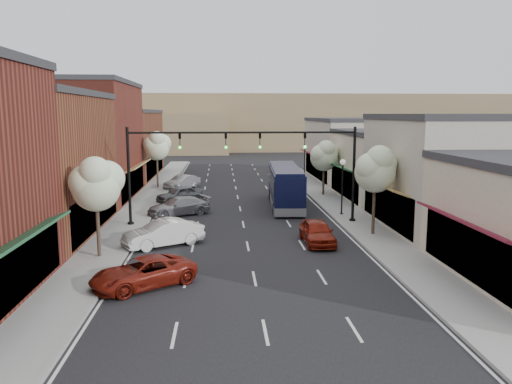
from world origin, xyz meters
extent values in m
plane|color=black|center=(0.00, 0.00, 0.00)|extent=(160.00, 160.00, 0.00)
cube|color=gray|center=(-8.40, 18.50, 0.07)|extent=(2.80, 73.00, 0.15)
cube|color=gray|center=(8.40, 18.50, 0.07)|extent=(2.80, 73.00, 0.15)
cube|color=gray|center=(-7.00, 18.50, 0.07)|extent=(0.25, 73.00, 0.17)
cube|color=gray|center=(7.00, 18.50, 0.07)|extent=(0.25, 73.00, 0.17)
cube|color=black|center=(-10.10, -8.00, 1.60)|extent=(0.60, 11.90, 2.60)
cube|color=#1D482A|center=(-9.30, -8.00, 3.10)|extent=(1.07, 9.80, 0.49)
cube|color=brown|center=(-14.30, 6.00, 4.50)|extent=(9.00, 14.00, 9.00)
cube|color=#2D2D30|center=(-14.30, 6.00, 9.20)|extent=(9.20, 14.10, 0.40)
cube|color=black|center=(-10.10, 6.00, 1.60)|extent=(0.60, 11.90, 2.60)
cube|color=maroon|center=(-9.30, 6.00, 3.10)|extent=(1.07, 9.80, 0.49)
cube|color=maroon|center=(-14.30, 20.00, 5.25)|extent=(9.00, 14.00, 10.50)
cube|color=#2D2D30|center=(-14.30, 20.00, 10.70)|extent=(9.20, 14.10, 0.40)
cube|color=black|center=(-10.10, 20.00, 1.60)|extent=(0.60, 11.90, 2.60)
cube|color=#A08149|center=(-9.30, 20.00, 3.10)|extent=(1.07, 9.80, 0.49)
cube|color=brown|center=(-14.30, 36.00, 4.00)|extent=(9.00, 18.00, 8.00)
cube|color=#2D2D30|center=(-14.30, 36.00, 8.20)|extent=(9.20, 18.10, 0.40)
cube|color=black|center=(-10.10, 36.00, 1.60)|extent=(0.60, 15.30, 2.60)
cube|color=#1D482A|center=(-9.30, 36.00, 3.10)|extent=(1.07, 12.60, 0.49)
cube|color=black|center=(10.10, -6.00, 1.60)|extent=(0.60, 10.20, 2.60)
cube|color=maroon|center=(9.30, -6.00, 3.10)|extent=(1.07, 8.40, 0.49)
cube|color=#B8AF9E|center=(13.80, 6.00, 3.75)|extent=(8.00, 12.00, 7.50)
cube|color=#2D2D30|center=(13.80, 6.00, 7.70)|extent=(8.20, 12.10, 0.40)
cube|color=black|center=(10.10, 6.00, 1.60)|extent=(0.60, 10.20, 2.60)
cube|color=#A08149|center=(9.30, 6.00, 3.10)|extent=(1.07, 8.40, 0.49)
cube|color=beige|center=(13.80, 18.00, 3.00)|extent=(8.00, 12.00, 6.00)
cube|color=#2D2D30|center=(13.80, 18.00, 6.20)|extent=(8.20, 12.10, 0.40)
cube|color=black|center=(10.10, 18.00, 1.60)|extent=(0.60, 10.20, 2.60)
cube|color=#1D482A|center=(9.30, 18.00, 3.10)|extent=(1.07, 8.40, 0.49)
cube|color=#B8AF9E|center=(13.80, 32.00, 3.50)|extent=(8.00, 16.00, 7.00)
cube|color=#2D2D30|center=(13.80, 32.00, 7.20)|extent=(8.20, 16.10, 0.40)
cube|color=black|center=(10.10, 32.00, 1.60)|extent=(0.60, 13.60, 2.60)
cube|color=maroon|center=(9.30, 32.00, 3.10)|extent=(1.07, 11.20, 0.49)
cube|color=#7A6647|center=(0.00, 90.00, 6.00)|extent=(120.00, 30.00, 12.00)
cube|color=#7A6647|center=(-25.00, 78.00, 4.00)|extent=(50.00, 20.00, 8.00)
cylinder|color=black|center=(8.00, 8.00, 0.15)|extent=(0.44, 0.44, 0.30)
cylinder|color=black|center=(8.00, 8.00, 3.50)|extent=(0.20, 0.20, 7.00)
cylinder|color=black|center=(4.00, 8.00, 6.60)|extent=(8.00, 0.14, 0.14)
imported|color=black|center=(4.40, 8.00, 6.00)|extent=(0.18, 0.46, 1.10)
sphere|color=#19E533|center=(4.40, 7.88, 5.58)|extent=(0.18, 0.18, 0.18)
imported|color=black|center=(1.20, 8.00, 6.00)|extent=(0.18, 0.46, 1.10)
sphere|color=#19E533|center=(1.20, 7.88, 5.58)|extent=(0.18, 0.18, 0.18)
cylinder|color=black|center=(-8.00, 8.00, 0.15)|extent=(0.44, 0.44, 0.30)
cylinder|color=black|center=(-8.00, 8.00, 3.50)|extent=(0.20, 0.20, 7.00)
cylinder|color=black|center=(-4.00, 8.00, 6.60)|extent=(8.00, 0.14, 0.14)
imported|color=black|center=(-4.40, 8.00, 6.00)|extent=(0.18, 0.46, 1.10)
sphere|color=#19E533|center=(-4.40, 7.88, 5.58)|extent=(0.18, 0.18, 0.18)
imported|color=black|center=(-1.20, 8.00, 6.00)|extent=(0.18, 0.46, 1.10)
sphere|color=#19E533|center=(-1.20, 7.88, 5.58)|extent=(0.18, 0.18, 0.18)
cylinder|color=#47382B|center=(8.30, 4.00, 1.86)|extent=(0.20, 0.20, 3.71)
sphere|color=beige|center=(8.30, 4.00, 4.18)|extent=(2.60, 2.60, 2.60)
sphere|color=beige|center=(8.80, 4.30, 4.64)|extent=(2.00, 2.00, 2.00)
sphere|color=beige|center=(7.90, 3.70, 4.52)|extent=(1.90, 1.90, 1.90)
sphere|color=beige|center=(8.40, 3.50, 5.10)|extent=(1.70, 1.70, 1.70)
cylinder|color=#47382B|center=(8.30, 20.00, 1.66)|extent=(0.20, 0.20, 3.33)
sphere|color=beige|center=(8.30, 20.00, 3.74)|extent=(2.60, 2.60, 2.60)
sphere|color=beige|center=(8.80, 20.30, 4.16)|extent=(2.00, 2.00, 2.00)
sphere|color=beige|center=(7.90, 19.70, 4.06)|extent=(1.90, 1.90, 1.90)
sphere|color=beige|center=(8.40, 19.50, 4.58)|extent=(1.70, 1.70, 1.70)
cylinder|color=#47382B|center=(-8.30, 0.00, 1.76)|extent=(0.20, 0.20, 3.52)
sphere|color=beige|center=(-8.30, 0.00, 3.96)|extent=(2.60, 2.60, 2.60)
sphere|color=beige|center=(-7.80, 0.30, 4.40)|extent=(2.00, 2.00, 2.00)
sphere|color=beige|center=(-8.70, -0.30, 4.29)|extent=(1.90, 1.90, 1.90)
sphere|color=beige|center=(-8.20, -0.50, 4.84)|extent=(1.70, 1.70, 1.70)
cylinder|color=#47382B|center=(-8.30, 26.00, 1.92)|extent=(0.20, 0.20, 3.84)
sphere|color=beige|center=(-8.30, 26.00, 4.32)|extent=(2.60, 2.60, 2.60)
sphere|color=beige|center=(-7.80, 26.30, 4.80)|extent=(2.00, 2.00, 2.00)
sphere|color=beige|center=(-8.70, 25.70, 4.68)|extent=(1.90, 1.90, 1.90)
sphere|color=beige|center=(-8.20, 25.50, 5.28)|extent=(1.70, 1.70, 1.70)
cylinder|color=black|center=(7.80, 10.50, 0.10)|extent=(0.28, 0.28, 0.20)
cylinder|color=black|center=(7.80, 10.50, 2.00)|extent=(0.12, 0.12, 4.00)
sphere|color=white|center=(7.80, 10.50, 4.22)|extent=(0.44, 0.44, 0.44)
cylinder|color=black|center=(7.80, 28.00, 0.10)|extent=(0.28, 0.28, 0.20)
cylinder|color=black|center=(7.80, 28.00, 2.00)|extent=(0.12, 0.12, 4.00)
sphere|color=white|center=(7.80, 28.00, 4.22)|extent=(0.44, 0.44, 0.44)
cube|color=black|center=(3.93, 15.04, 1.85)|extent=(3.04, 11.29, 2.81)
cube|color=#595B60|center=(3.93, 15.04, 0.51)|extent=(3.06, 11.31, 0.65)
cube|color=black|center=(3.93, 15.04, 2.23)|extent=(3.05, 10.40, 1.02)
cube|color=black|center=(3.93, 15.04, 3.31)|extent=(2.82, 10.83, 0.23)
cube|color=black|center=(3.62, 9.52, 2.42)|extent=(1.94, 0.19, 1.12)
cylinder|color=black|center=(2.62, 11.20, 0.48)|extent=(0.35, 0.98, 0.97)
cylinder|color=black|center=(4.81, 11.08, 0.48)|extent=(0.35, 0.98, 0.97)
cylinder|color=black|center=(3.04, 18.64, 0.48)|extent=(0.35, 0.98, 0.97)
cylinder|color=black|center=(5.23, 18.51, 0.48)|extent=(0.35, 0.98, 0.97)
cylinder|color=black|center=(2.96, 17.34, 0.48)|extent=(0.35, 0.98, 0.97)
cylinder|color=black|center=(5.16, 17.21, 0.48)|extent=(0.35, 0.98, 0.97)
imported|color=maroon|center=(4.28, 2.31, 0.74)|extent=(1.82, 4.37, 1.48)
imported|color=maroon|center=(-5.19, -4.77, 0.67)|extent=(5.27, 4.58, 1.35)
imported|color=silver|center=(-5.07, 2.42, 0.79)|extent=(5.02, 3.83, 1.59)
imported|color=gray|center=(-4.91, 11.72, 0.72)|extent=(5.34, 3.89, 1.44)
imported|color=#5A5E62|center=(-5.31, 17.51, 0.73)|extent=(4.52, 3.89, 1.47)
imported|color=#929397|center=(-5.69, 25.57, 0.73)|extent=(3.86, 4.51, 1.46)
camera|label=1|loc=(-1.55, -27.14, 7.90)|focal=35.00mm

